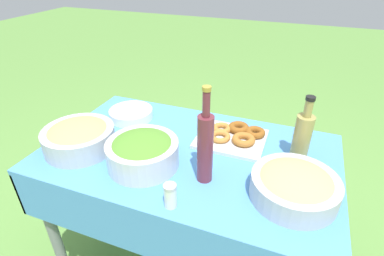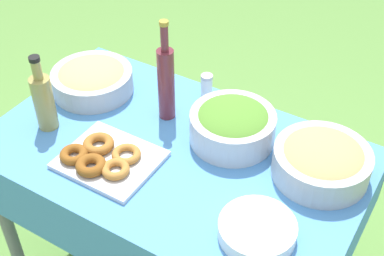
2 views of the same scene
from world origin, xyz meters
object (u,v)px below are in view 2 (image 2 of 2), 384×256
object	(u,v)px
donut_platter	(105,158)
bread_bowl	(322,160)
olive_oil_bottle	(44,100)
salad_bowl	(233,124)
wine_bottle	(166,81)
plate_stack	(257,230)
pasta_bowl	(92,79)

from	to	relation	value
donut_platter	bread_bowl	xyz separation A→B (m)	(-0.62, -0.31, 0.04)
donut_platter	olive_oil_bottle	distance (m)	0.31
salad_bowl	wine_bottle	bearing A→B (deg)	0.93
olive_oil_bottle	bread_bowl	size ratio (longest dim) A/B	0.93
salad_bowl	plate_stack	distance (m)	0.42
salad_bowl	olive_oil_bottle	size ratio (longest dim) A/B	1.01
donut_platter	salad_bowl	bearing A→B (deg)	-133.44
salad_bowl	bread_bowl	size ratio (longest dim) A/B	0.95
salad_bowl	olive_oil_bottle	distance (m)	0.65
olive_oil_bottle	bread_bowl	bearing A→B (deg)	-163.66
salad_bowl	pasta_bowl	size ratio (longest dim) A/B	0.95
bread_bowl	donut_platter	bearing A→B (deg)	26.79
pasta_bowl	olive_oil_bottle	size ratio (longest dim) A/B	1.07
wine_bottle	salad_bowl	bearing A→B (deg)	-179.07
olive_oil_bottle	pasta_bowl	bearing A→B (deg)	-90.07
donut_platter	bread_bowl	world-z (taller)	bread_bowl
wine_bottle	olive_oil_bottle	bearing A→B (deg)	39.20
plate_stack	olive_oil_bottle	distance (m)	0.85
olive_oil_bottle	bread_bowl	distance (m)	0.95
salad_bowl	donut_platter	world-z (taller)	salad_bowl
bread_bowl	plate_stack	bearing A→B (deg)	78.99
olive_oil_bottle	wine_bottle	bearing A→B (deg)	-140.80
donut_platter	bread_bowl	size ratio (longest dim) A/B	1.01
plate_stack	olive_oil_bottle	bearing A→B (deg)	-4.01
pasta_bowl	olive_oil_bottle	bearing A→B (deg)	89.93
pasta_bowl	donut_platter	bearing A→B (deg)	134.29
pasta_bowl	plate_stack	bearing A→B (deg)	159.98
pasta_bowl	plate_stack	world-z (taller)	pasta_bowl
pasta_bowl	bread_bowl	distance (m)	0.91
plate_stack	donut_platter	bearing A→B (deg)	-1.28
wine_bottle	bread_bowl	xyz separation A→B (m)	(-0.58, 0.00, -0.09)
salad_bowl	donut_platter	distance (m)	0.44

